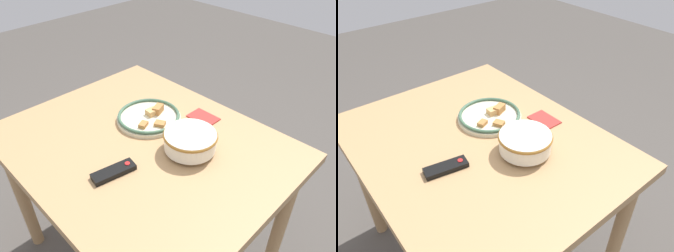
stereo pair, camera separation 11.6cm
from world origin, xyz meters
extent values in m
plane|color=#4C4742|center=(0.00, 0.00, 0.00)|extent=(8.00, 8.00, 0.00)
cube|color=tan|center=(0.00, 0.00, 0.75)|extent=(1.14, 0.91, 0.04)
cylinder|color=tan|center=(-0.50, -0.39, 0.36)|extent=(0.06, 0.06, 0.73)
cylinder|color=tan|center=(0.50, -0.39, 0.36)|extent=(0.06, 0.06, 0.73)
cylinder|color=tan|center=(0.50, 0.39, 0.36)|extent=(0.06, 0.06, 0.73)
cylinder|color=silver|center=(-0.17, -0.09, 0.78)|extent=(0.09, 0.09, 0.02)
cylinder|color=silver|center=(-0.17, -0.09, 0.82)|extent=(0.20, 0.20, 0.07)
cylinder|color=#9E4C1E|center=(-0.17, -0.09, 0.81)|extent=(0.18, 0.18, 0.06)
torus|color=#936023|center=(-0.17, -0.09, 0.85)|extent=(0.21, 0.21, 0.01)
cylinder|color=beige|center=(0.10, -0.13, 0.78)|extent=(0.28, 0.28, 0.02)
torus|color=#42664C|center=(0.10, -0.13, 0.79)|extent=(0.28, 0.28, 0.01)
cube|color=#B2753D|center=(0.06, -0.06, 0.80)|extent=(0.04, 0.05, 0.02)
cube|color=#B2753D|center=(0.09, -0.18, 0.80)|extent=(0.05, 0.06, 0.03)
cube|color=tan|center=(0.10, -0.15, 0.80)|extent=(0.04, 0.05, 0.03)
cube|color=#B2753D|center=(0.02, -0.11, 0.80)|extent=(0.06, 0.05, 0.02)
cube|color=black|center=(-0.07, 0.20, 0.78)|extent=(0.08, 0.17, 0.02)
cylinder|color=red|center=(-0.08, 0.14, 0.79)|extent=(0.02, 0.02, 0.00)
cube|color=#B2332D|center=(-0.06, -0.31, 0.77)|extent=(0.13, 0.09, 0.01)
camera|label=1|loc=(-0.81, 0.67, 1.60)|focal=35.00mm
camera|label=2|loc=(-0.89, 0.58, 1.60)|focal=35.00mm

